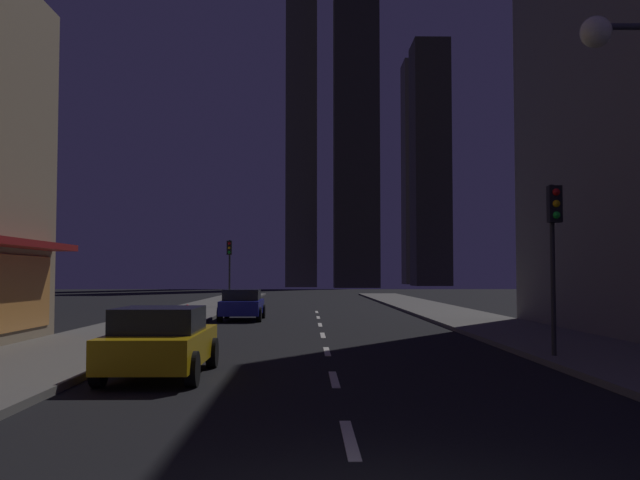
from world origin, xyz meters
TOP-DOWN VIEW (x-y plane):
  - ground_plane at (0.00, 32.00)m, footprint 78.00×136.00m
  - sidewalk_right at (7.00, 32.00)m, footprint 4.00×76.00m
  - sidewalk_left at (-7.00, 32.00)m, footprint 4.00×76.00m
  - lane_marking_center at (0.00, 16.20)m, footprint 0.16×38.60m
  - skyscraper_distant_tall at (-1.62, 119.97)m, footprint 5.58×5.16m
  - skyscraper_distant_mid at (7.75, 112.41)m, footprint 7.60×5.29m
  - skyscraper_distant_short at (26.36, 159.20)m, footprint 8.33×8.08m
  - skyscraper_distant_slender at (24.19, 134.19)m, footprint 7.14×8.88m
  - car_parked_near at (-3.60, 8.82)m, footprint 1.98×4.24m
  - car_parked_far at (-3.60, 27.23)m, footprint 1.98×4.24m
  - fire_hydrant_far_left at (-5.90, 25.70)m, footprint 0.42×0.30m
  - traffic_light_near_right at (5.50, 11.11)m, footprint 0.32×0.48m
  - traffic_light_far_left at (-5.50, 38.83)m, footprint 0.32×0.48m

SIDE VIEW (x-z plane):
  - ground_plane at x=0.00m, z-range -0.10..0.00m
  - lane_marking_center at x=0.00m, z-range 0.00..0.01m
  - sidewalk_right at x=7.00m, z-range 0.00..0.15m
  - sidewalk_left at x=-7.00m, z-range 0.00..0.15m
  - fire_hydrant_far_left at x=-5.90m, z-range 0.13..0.78m
  - car_parked_near at x=-3.60m, z-range 0.02..1.47m
  - car_parked_far at x=-3.60m, z-range 0.02..1.47m
  - traffic_light_near_right at x=5.50m, z-range 1.09..5.29m
  - traffic_light_far_left at x=-5.50m, z-range 1.09..5.29m
  - skyscraper_distant_slender at x=24.19m, z-range 0.00..49.08m
  - skyscraper_distant_short at x=26.36m, z-range 0.00..52.78m
  - skyscraper_distant_mid at x=7.75m, z-range 0.00..63.55m
  - skyscraper_distant_tall at x=-1.62m, z-range 0.00..78.10m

